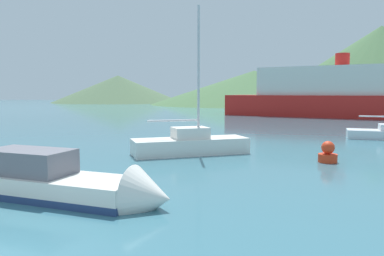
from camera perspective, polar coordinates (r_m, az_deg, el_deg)
motorboat_near at (r=11.48m, az=-19.50°, el=-8.08°), size 7.14×1.78×1.85m
sailboat_middle at (r=18.48m, az=-0.27°, el=-2.40°), size 5.56×4.90×7.22m
ferry_distant at (r=50.15m, az=21.76°, el=4.71°), size 29.25×11.33×7.85m
buoy_marker at (r=17.37m, az=19.99°, el=-3.68°), size 0.81×0.81×0.93m
hill_west at (r=117.78m, az=-11.21°, el=5.85°), size 39.52×39.52×8.26m
hill_central at (r=97.87m, az=9.43°, el=6.10°), size 53.26×53.26×8.64m
hill_east at (r=94.37m, az=26.72°, el=8.41°), size 55.05×55.05×17.79m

